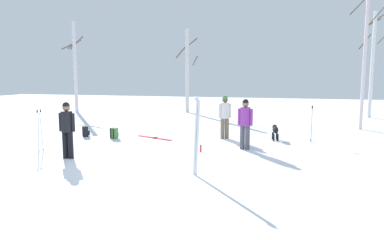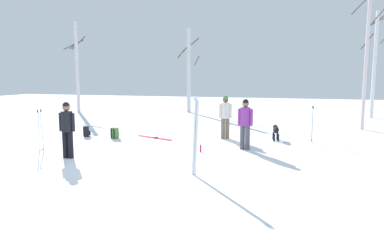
{
  "view_description": "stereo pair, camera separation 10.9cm",
  "coord_description": "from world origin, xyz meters",
  "px_view_note": "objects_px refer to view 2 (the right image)",
  "views": [
    {
      "loc": [
        3.62,
        -9.1,
        2.51
      ],
      "look_at": [
        0.7,
        2.13,
        1.0
      ],
      "focal_mm": 32.27,
      "sensor_mm": 36.0,
      "label": 1
    },
    {
      "loc": [
        3.73,
        -9.07,
        2.51
      ],
      "look_at": [
        0.7,
        2.13,
        1.0
      ],
      "focal_mm": 32.27,
      "sensor_mm": 36.0,
      "label": 2
    }
  ],
  "objects_px": {
    "ski_pair_planted_0": "(195,137)",
    "ski_poles_0": "(40,129)",
    "person_0": "(245,121)",
    "backpack_0": "(87,131)",
    "person_2": "(67,126)",
    "birch_tree_0": "(77,66)",
    "birch_tree_3": "(375,62)",
    "dog": "(276,130)",
    "person_1": "(225,114)",
    "ski_poles_1": "(312,123)",
    "birch_tree_1": "(189,69)",
    "ski_pair_lying_0": "(155,138)",
    "birch_tree_2": "(368,40)",
    "water_bottle_0": "(201,149)",
    "backpack_1": "(115,133)"
  },
  "relations": [
    {
      "from": "ski_pair_planted_0",
      "to": "birch_tree_2",
      "type": "height_order",
      "value": "birch_tree_2"
    },
    {
      "from": "backpack_1",
      "to": "birch_tree_3",
      "type": "relative_size",
      "value": 0.07
    },
    {
      "from": "ski_poles_1",
      "to": "birch_tree_1",
      "type": "xyz_separation_m",
      "value": [
        -7.34,
        9.05,
        2.17
      ]
    },
    {
      "from": "birch_tree_1",
      "to": "ski_pair_planted_0",
      "type": "bearing_deg",
      "value": -73.75
    },
    {
      "from": "backpack_1",
      "to": "birch_tree_0",
      "type": "relative_size",
      "value": 0.07
    },
    {
      "from": "person_0",
      "to": "dog",
      "type": "height_order",
      "value": "person_0"
    },
    {
      "from": "ski_poles_0",
      "to": "ski_pair_lying_0",
      "type": "bearing_deg",
      "value": 51.91
    },
    {
      "from": "person_0",
      "to": "birch_tree_3",
      "type": "distance_m",
      "value": 12.71
    },
    {
      "from": "person_2",
      "to": "backpack_1",
      "type": "bearing_deg",
      "value": 93.19
    },
    {
      "from": "person_0",
      "to": "ski_pair_planted_0",
      "type": "height_order",
      "value": "ski_pair_planted_0"
    },
    {
      "from": "water_bottle_0",
      "to": "backpack_0",
      "type": "bearing_deg",
      "value": 162.99
    },
    {
      "from": "backpack_0",
      "to": "water_bottle_0",
      "type": "bearing_deg",
      "value": -17.01
    },
    {
      "from": "ski_poles_1",
      "to": "backpack_0",
      "type": "xyz_separation_m",
      "value": [
        -8.88,
        -1.11,
        -0.52
      ]
    },
    {
      "from": "person_0",
      "to": "ski_pair_planted_0",
      "type": "distance_m",
      "value": 3.52
    },
    {
      "from": "ski_pair_planted_0",
      "to": "backpack_0",
      "type": "relative_size",
      "value": 4.54
    },
    {
      "from": "ski_pair_planted_0",
      "to": "birch_tree_2",
      "type": "bearing_deg",
      "value": 58.57
    },
    {
      "from": "birch_tree_3",
      "to": "backpack_1",
      "type": "bearing_deg",
      "value": -138.57
    },
    {
      "from": "birch_tree_3",
      "to": "birch_tree_1",
      "type": "bearing_deg",
      "value": 179.31
    },
    {
      "from": "ski_pair_planted_0",
      "to": "water_bottle_0",
      "type": "distance_m",
      "value": 2.81
    },
    {
      "from": "ski_pair_lying_0",
      "to": "birch_tree_1",
      "type": "distance_m",
      "value": 10.28
    },
    {
      "from": "dog",
      "to": "birch_tree_0",
      "type": "height_order",
      "value": "birch_tree_0"
    },
    {
      "from": "ski_pair_planted_0",
      "to": "person_1",
      "type": "bearing_deg",
      "value": 91.45
    },
    {
      "from": "person_2",
      "to": "person_1",
      "type": "bearing_deg",
      "value": 47.53
    },
    {
      "from": "person_1",
      "to": "ski_pair_planted_0",
      "type": "xyz_separation_m",
      "value": [
        0.13,
        -5.22,
        0.01
      ]
    },
    {
      "from": "dog",
      "to": "ski_poles_0",
      "type": "relative_size",
      "value": 0.63
    },
    {
      "from": "person_2",
      "to": "ski_pair_lying_0",
      "type": "xyz_separation_m",
      "value": [
        1.32,
        3.84,
        -0.97
      ]
    },
    {
      "from": "ski_pair_planted_0",
      "to": "water_bottle_0",
      "type": "relative_size",
      "value": 8.25
    },
    {
      "from": "person_1",
      "to": "backpack_1",
      "type": "distance_m",
      "value": 4.47
    },
    {
      "from": "person_2",
      "to": "birch_tree_0",
      "type": "bearing_deg",
      "value": 121.91
    },
    {
      "from": "person_2",
      "to": "backpack_1",
      "type": "height_order",
      "value": "person_2"
    },
    {
      "from": "ski_pair_planted_0",
      "to": "person_0",
      "type": "bearing_deg",
      "value": 75.98
    },
    {
      "from": "birch_tree_3",
      "to": "dog",
      "type": "bearing_deg",
      "value": -120.92
    },
    {
      "from": "ski_pair_lying_0",
      "to": "birch_tree_2",
      "type": "bearing_deg",
      "value": 28.41
    },
    {
      "from": "dog",
      "to": "birch_tree_0",
      "type": "bearing_deg",
      "value": 152.01
    },
    {
      "from": "ski_pair_planted_0",
      "to": "birch_tree_0",
      "type": "height_order",
      "value": "birch_tree_0"
    },
    {
      "from": "water_bottle_0",
      "to": "person_1",
      "type": "bearing_deg",
      "value": 81.83
    },
    {
      "from": "person_0",
      "to": "ski_pair_lying_0",
      "type": "distance_m",
      "value": 4.05
    },
    {
      "from": "person_2",
      "to": "birch_tree_3",
      "type": "distance_m",
      "value": 17.74
    },
    {
      "from": "person_1",
      "to": "backpack_1",
      "type": "relative_size",
      "value": 3.9
    },
    {
      "from": "water_bottle_0",
      "to": "birch_tree_3",
      "type": "xyz_separation_m",
      "value": [
        7.6,
        11.63,
        3.14
      ]
    },
    {
      "from": "person_0",
      "to": "ski_poles_0",
      "type": "height_order",
      "value": "person_0"
    },
    {
      "from": "backpack_0",
      "to": "birch_tree_3",
      "type": "distance_m",
      "value": 16.57
    },
    {
      "from": "dog",
      "to": "person_1",
      "type": "bearing_deg",
      "value": -173.65
    },
    {
      "from": "ski_poles_1",
      "to": "dog",
      "type": "bearing_deg",
      "value": 175.65
    },
    {
      "from": "ski_pair_lying_0",
      "to": "birch_tree_0",
      "type": "relative_size",
      "value": 0.29
    },
    {
      "from": "ski_poles_0",
      "to": "birch_tree_1",
      "type": "xyz_separation_m",
      "value": [
        1.35,
        13.16,
        2.15
      ]
    },
    {
      "from": "person_0",
      "to": "backpack_0",
      "type": "xyz_separation_m",
      "value": [
        -6.58,
        0.81,
        -0.77
      ]
    },
    {
      "from": "ski_pair_planted_0",
      "to": "ski_poles_0",
      "type": "relative_size",
      "value": 1.41
    },
    {
      "from": "person_1",
      "to": "birch_tree_3",
      "type": "xyz_separation_m",
      "value": [
        7.23,
        9.03,
        2.28
      ]
    },
    {
      "from": "birch_tree_0",
      "to": "birch_tree_1",
      "type": "bearing_deg",
      "value": 14.2
    }
  ]
}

